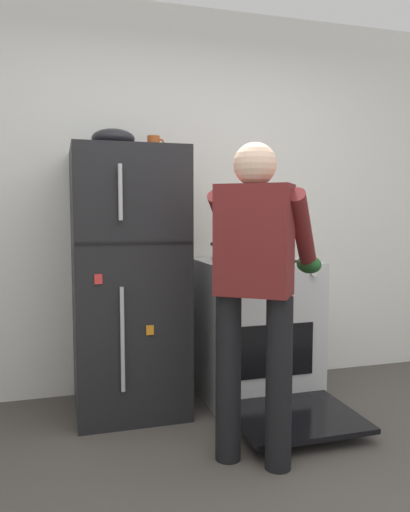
{
  "coord_description": "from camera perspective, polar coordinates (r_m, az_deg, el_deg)",
  "views": [
    {
      "loc": [
        -0.85,
        -1.57,
        1.26
      ],
      "look_at": [
        -0.0,
        1.32,
        1.0
      ],
      "focal_mm": 34.81,
      "sensor_mm": 36.0,
      "label": 1
    }
  ],
  "objects": [
    {
      "name": "person_cook",
      "position": [
        2.47,
        5.89,
        -2.12
      ],
      "size": [
        0.69,
        0.73,
        1.6
      ],
      "color": "black",
      "rests_on": "ground"
    },
    {
      "name": "refrigerator",
      "position": [
        3.19,
        -8.81,
        -2.87
      ],
      "size": [
        0.68,
        0.72,
        1.66
      ],
      "color": "black",
      "rests_on": "ground"
    },
    {
      "name": "kitchen_wall_back",
      "position": [
        3.62,
        -2.78,
        6.36
      ],
      "size": [
        6.0,
        0.1,
        2.7
      ],
      "primitive_type": "cube",
      "color": "white",
      "rests_on": "ground"
    },
    {
      "name": "mixing_bowl",
      "position": [
        3.19,
        -10.49,
        13.11
      ],
      "size": [
        0.26,
        0.26,
        0.12
      ],
      "primitive_type": "ellipsoid",
      "color": "black",
      "rests_on": "refrigerator"
    },
    {
      "name": "pepper_mill",
      "position": [
        3.7,
        9.0,
        1.17
      ],
      "size": [
        0.05,
        0.05,
        0.15
      ],
      "primitive_type": "cylinder",
      "color": "brown",
      "rests_on": "stove_range"
    },
    {
      "name": "coffee_mug",
      "position": [
        3.27,
        -5.89,
        12.75
      ],
      "size": [
        0.11,
        0.08,
        0.1
      ],
      "color": "#B24C1E",
      "rests_on": "refrigerator"
    },
    {
      "name": "stove_range",
      "position": [
        3.47,
        5.9,
        -8.44
      ],
      "size": [
        0.76,
        1.24,
        0.94
      ],
      "color": "silver",
      "rests_on": "ground"
    },
    {
      "name": "red_pot",
      "position": [
        3.3,
        3.62,
        0.61
      ],
      "size": [
        0.35,
        0.25,
        0.14
      ],
      "color": "orange",
      "rests_on": "stove_range"
    }
  ]
}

